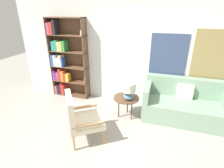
{
  "coord_description": "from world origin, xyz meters",
  "views": [
    {
      "loc": [
        0.94,
        -2.28,
        2.39
      ],
      "look_at": [
        -0.1,
        1.0,
        0.9
      ],
      "focal_mm": 28.0,
      "sensor_mm": 36.0,
      "label": 1
    }
  ],
  "objects_px": {
    "bookshelf": "(64,60)",
    "armchair": "(78,116)",
    "couch": "(183,105)",
    "side_table": "(126,99)",
    "table_lamp": "(129,90)"
  },
  "relations": [
    {
      "from": "side_table",
      "to": "bookshelf",
      "type": "bearing_deg",
      "value": 162.18
    },
    {
      "from": "bookshelf",
      "to": "table_lamp",
      "type": "height_order",
      "value": "bookshelf"
    },
    {
      "from": "bookshelf",
      "to": "armchair",
      "type": "distance_m",
      "value": 2.16
    },
    {
      "from": "couch",
      "to": "table_lamp",
      "type": "distance_m",
      "value": 1.35
    },
    {
      "from": "bookshelf",
      "to": "table_lamp",
      "type": "xyz_separation_m",
      "value": [
        2.02,
        -0.71,
        -0.31
      ]
    },
    {
      "from": "bookshelf",
      "to": "table_lamp",
      "type": "distance_m",
      "value": 2.17
    },
    {
      "from": "couch",
      "to": "side_table",
      "type": "bearing_deg",
      "value": -164.31
    },
    {
      "from": "couch",
      "to": "side_table",
      "type": "relative_size",
      "value": 3.01
    },
    {
      "from": "bookshelf",
      "to": "couch",
      "type": "xyz_separation_m",
      "value": [
        3.24,
        -0.27,
        -0.72
      ]
    },
    {
      "from": "bookshelf",
      "to": "couch",
      "type": "distance_m",
      "value": 3.33
    },
    {
      "from": "side_table",
      "to": "table_lamp",
      "type": "distance_m",
      "value": 0.3
    },
    {
      "from": "bookshelf",
      "to": "table_lamp",
      "type": "bearing_deg",
      "value": -19.4
    },
    {
      "from": "armchair",
      "to": "couch",
      "type": "relative_size",
      "value": 0.54
    },
    {
      "from": "couch",
      "to": "side_table",
      "type": "distance_m",
      "value": 1.33
    },
    {
      "from": "bookshelf",
      "to": "armchair",
      "type": "xyz_separation_m",
      "value": [
        1.28,
        -1.67,
        -0.53
      ]
    }
  ]
}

